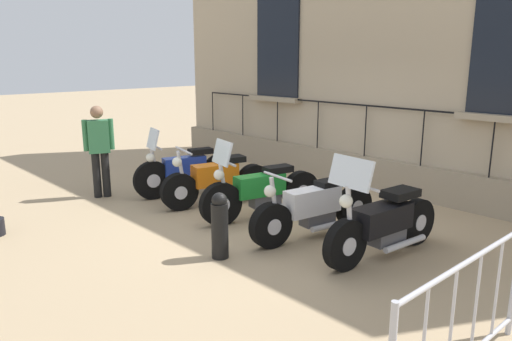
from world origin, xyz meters
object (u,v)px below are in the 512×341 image
motorcycle_green (261,192)px  bollard (220,225)px  motorcycle_orange (217,181)px  pedestrian_standing (99,146)px  motorcycle_black (383,224)px  motorcycle_blue (186,171)px  motorcycle_white (314,209)px  crowd_barrier (464,316)px

motorcycle_green → bollard: (1.45, 0.76, 0.00)m
motorcycle_orange → pedestrian_standing: pedestrian_standing is taller
motorcycle_orange → pedestrian_standing: bearing=-55.6°
motorcycle_black → pedestrian_standing: 5.16m
motorcycle_orange → motorcycle_black: 3.17m
motorcycle_blue → motorcycle_black: motorcycle_black is taller
motorcycle_orange → motorcycle_blue: bearing=-88.4°
motorcycle_orange → motorcycle_black: bearing=91.8°
motorcycle_white → motorcycle_orange: bearing=-89.1°
motorcycle_green → crowd_barrier: motorcycle_green is taller
crowd_barrier → pedestrian_standing: 6.73m
motorcycle_green → motorcycle_white: 1.09m
motorcycle_green → pedestrian_standing: pedestrian_standing is taller
motorcycle_orange → bollard: 2.27m
motorcycle_orange → motorcycle_white: motorcycle_orange is taller
bollard → crowd_barrier: bearing=86.8°
motorcycle_black → bollard: 2.04m
crowd_barrier → bollard: crowd_barrier is taller
motorcycle_blue → motorcycle_orange: (-0.02, 0.87, -0.03)m
motorcycle_blue → motorcycle_green: bearing=92.2°
motorcycle_blue → pedestrian_standing: size_ratio=1.19×
motorcycle_orange → motorcycle_black: (-0.10, 3.17, 0.03)m
motorcycle_orange → motorcycle_green: size_ratio=0.95×
motorcycle_black → bollard: size_ratio=2.38×
motorcycle_green → bollard: motorcycle_green is taller
motorcycle_blue → motorcycle_green: size_ratio=0.94×
motorcycle_green → bollard: size_ratio=2.45×
crowd_barrier → motorcycle_orange: bearing=-107.8°
motorcycle_white → motorcycle_green: bearing=-90.8°
crowd_barrier → pedestrian_standing: size_ratio=1.24×
crowd_barrier → pedestrian_standing: bearing=-93.0°
motorcycle_white → crowd_barrier: crowd_barrier is taller
motorcycle_blue → motorcycle_green: motorcycle_green is taller
motorcycle_green → motorcycle_black: 2.14m
motorcycle_white → bollard: (1.43, -0.33, 0.03)m
motorcycle_white → bollard: 1.47m
bollard → motorcycle_black: bearing=137.4°
motorcycle_blue → motorcycle_orange: size_ratio=0.99×
motorcycle_green → crowd_barrier: (1.63, 3.89, 0.14)m
motorcycle_black → crowd_barrier: motorcycle_black is taller
motorcycle_orange → crowd_barrier: 5.17m
motorcycle_blue → motorcycle_white: size_ratio=0.92×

